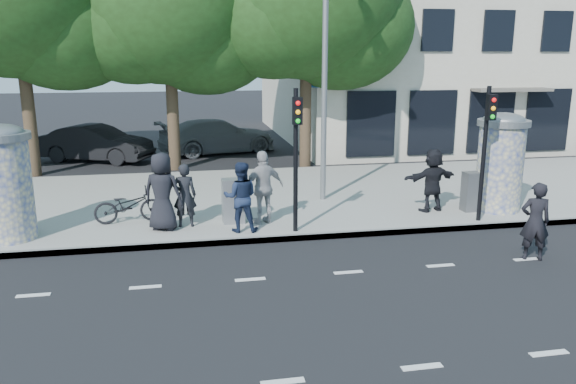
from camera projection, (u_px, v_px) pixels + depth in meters
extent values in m
plane|color=black|center=(371.00, 302.00, 10.02)|extent=(120.00, 120.00, 0.00)
cube|color=gray|center=(291.00, 196.00, 17.16)|extent=(40.00, 8.00, 0.15)
cube|color=slate|center=(322.00, 236.00, 13.39)|extent=(40.00, 0.10, 0.16)
cube|color=silver|center=(422.00, 367.00, 7.92)|extent=(32.00, 0.12, 0.01)
cube|color=silver|center=(348.00, 272.00, 11.36)|extent=(32.00, 0.12, 0.01)
cylinder|color=beige|center=(5.00, 190.00, 12.70)|extent=(1.20, 1.20, 2.30)
cylinder|color=beige|center=(500.00, 168.00, 15.13)|extent=(1.20, 1.20, 2.30)
cylinder|color=slate|center=(504.00, 123.00, 14.84)|extent=(1.36, 1.36, 0.16)
ellipsoid|color=slate|center=(504.00, 120.00, 14.82)|extent=(1.10, 1.10, 0.38)
cylinder|color=black|center=(296.00, 162.00, 13.14)|extent=(0.11, 0.11, 3.40)
cube|color=black|center=(297.00, 111.00, 12.68)|extent=(0.22, 0.14, 0.62)
cylinder|color=black|center=(484.00, 155.00, 14.01)|extent=(0.11, 0.11, 3.40)
cube|color=black|center=(492.00, 107.00, 13.55)|extent=(0.22, 0.14, 0.62)
cylinder|color=slate|center=(325.00, 60.00, 15.56)|extent=(0.16, 0.16, 8.00)
cylinder|color=#38281C|center=(29.00, 110.00, 19.85)|extent=(0.44, 0.44, 4.73)
cylinder|color=#38281C|center=(173.00, 112.00, 20.98)|extent=(0.44, 0.44, 4.41)
ellipsoid|color=#1B3413|center=(167.00, 3.00, 20.05)|extent=(6.80, 6.80, 5.78)
cylinder|color=#38281C|center=(305.00, 108.00, 21.48)|extent=(0.44, 0.44, 4.59)
cube|color=#B9B19B|center=(467.00, 21.00, 29.83)|extent=(20.00, 15.00, 12.00)
cube|color=black|center=(547.00, 120.00, 23.68)|extent=(18.00, 0.10, 2.60)
cube|color=#59544C|center=(512.00, 90.00, 22.68)|extent=(3.20, 0.90, 0.12)
cube|color=#194C8C|center=(330.00, 83.00, 21.58)|extent=(1.60, 0.06, 0.30)
imported|color=black|center=(162.00, 192.00, 13.42)|extent=(1.08, 0.89, 1.90)
imported|color=black|center=(185.00, 195.00, 13.72)|extent=(0.59, 0.40, 1.58)
imported|color=#18233E|center=(241.00, 197.00, 13.34)|extent=(0.90, 0.75, 1.69)
imported|color=#A0A0A3|center=(264.00, 187.00, 13.95)|extent=(1.22, 0.93, 1.85)
imported|color=black|center=(433.00, 180.00, 15.08)|extent=(1.67, 0.89, 1.71)
imported|color=black|center=(535.00, 221.00, 11.89)|extent=(0.71, 0.56, 1.70)
imported|color=black|center=(129.00, 205.00, 14.13)|extent=(0.81, 1.75, 0.89)
cube|color=gray|center=(233.00, 201.00, 14.09)|extent=(0.56, 0.42, 1.13)
cube|color=#5E5F62|center=(472.00, 192.00, 15.17)|extent=(0.52, 0.39, 1.07)
imported|color=black|center=(96.00, 144.00, 22.92)|extent=(3.28, 4.77, 1.49)
imported|color=slate|center=(217.00, 136.00, 24.91)|extent=(3.56, 5.60, 1.51)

